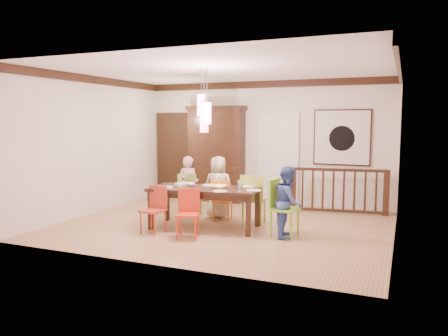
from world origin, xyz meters
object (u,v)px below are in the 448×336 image
at_px(dining_table, 205,192).
at_px(person_far_left, 188,186).
at_px(person_end_right, 288,202).
at_px(chair_end_right, 285,204).
at_px(china_hutch, 216,154).
at_px(chair_far_left, 191,192).
at_px(person_far_mid, 218,187).
at_px(balustrade, 338,190).

xyz_separation_m(dining_table, person_far_left, (-0.77, 0.85, -0.04)).
bearing_deg(person_end_right, chair_end_right, 69.06).
height_order(china_hutch, person_end_right, china_hutch).
xyz_separation_m(chair_far_left, person_far_left, (-0.06, 0.03, 0.11)).
bearing_deg(dining_table, person_far_mid, 89.75).
xyz_separation_m(china_hutch, person_far_left, (0.15, -1.78, -0.54)).
height_order(chair_end_right, person_end_right, person_end_right).
distance_m(chair_end_right, person_end_right, 0.08).
relative_size(chair_far_left, person_far_left, 0.72).
height_order(china_hutch, person_far_mid, china_hutch).
distance_m(balustrade, person_end_right, 2.37).
bearing_deg(person_far_mid, chair_end_right, 146.09).
relative_size(chair_end_right, person_far_left, 0.79).
xyz_separation_m(dining_table, china_hutch, (-0.92, 2.63, 0.51)).
bearing_deg(chair_end_right, chair_far_left, 76.08).
bearing_deg(chair_end_right, person_far_mid, 68.31).
bearing_deg(person_end_right, person_far_mid, 51.88).
distance_m(dining_table, china_hutch, 2.83).
bearing_deg(dining_table, chair_end_right, -7.21).
bearing_deg(balustrade, china_hutch, 166.02).
bearing_deg(dining_table, person_end_right, -7.60).
xyz_separation_m(chair_far_left, person_end_right, (2.28, -0.84, 0.10)).
bearing_deg(chair_end_right, balustrade, -7.22).
distance_m(dining_table, person_far_left, 1.15).
bearing_deg(china_hutch, balustrade, -6.58).
bearing_deg(person_far_mid, china_hutch, -70.82).
xyz_separation_m(chair_end_right, person_end_right, (0.06, -0.01, 0.05)).
xyz_separation_m(china_hutch, person_far_mid, (0.82, -1.78, -0.53)).
relative_size(china_hutch, person_far_left, 1.87).
distance_m(dining_table, person_far_mid, 0.86).
relative_size(person_far_left, person_far_mid, 0.98).
relative_size(chair_far_left, person_end_right, 0.73).
bearing_deg(chair_far_left, person_far_mid, 179.78).
relative_size(balustrade, person_end_right, 1.69).
bearing_deg(chair_far_left, balustrade, -155.78).
xyz_separation_m(dining_table, person_end_right, (1.58, -0.03, -0.05)).
bearing_deg(person_far_mid, chair_far_left, -2.28).
bearing_deg(china_hutch, dining_table, -70.82).
height_order(dining_table, chair_end_right, chair_end_right).
bearing_deg(balustrade, chair_far_left, -159.64).
relative_size(chair_end_right, person_far_mid, 0.77).
xyz_separation_m(dining_table, chair_far_left, (-0.71, 0.82, -0.15)).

